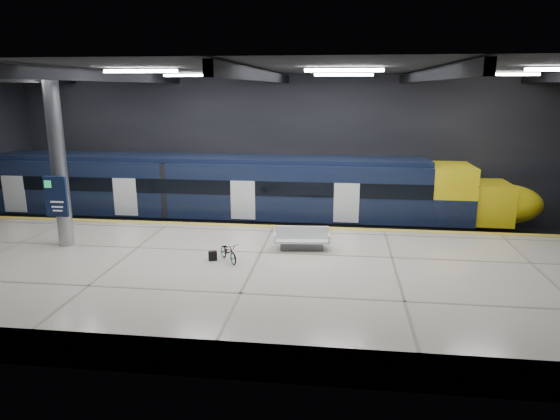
# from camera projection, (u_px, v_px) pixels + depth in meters

# --- Properties ---
(ground) EXTENTS (30.00, 30.00, 0.00)m
(ground) POSITION_uv_depth(u_px,v_px,m) (265.00, 270.00, 20.60)
(ground) COLOR black
(ground) RESTS_ON ground
(room_shell) EXTENTS (30.10, 16.10, 8.05)m
(room_shell) POSITION_uv_depth(u_px,v_px,m) (264.00, 130.00, 19.24)
(room_shell) COLOR black
(room_shell) RESTS_ON ground
(platform) EXTENTS (30.00, 11.00, 1.10)m
(platform) POSITION_uv_depth(u_px,v_px,m) (254.00, 280.00, 18.05)
(platform) COLOR beige
(platform) RESTS_ON ground
(safety_strip) EXTENTS (30.00, 0.40, 0.01)m
(safety_strip) POSITION_uv_depth(u_px,v_px,m) (274.00, 226.00, 22.98)
(safety_strip) COLOR gold
(safety_strip) RESTS_ON platform
(rails) EXTENTS (30.00, 1.52, 0.16)m
(rails) POSITION_uv_depth(u_px,v_px,m) (281.00, 231.00, 25.88)
(rails) COLOR gray
(rails) RESTS_ON ground
(train) EXTENTS (29.40, 2.84, 3.79)m
(train) POSITION_uv_depth(u_px,v_px,m) (225.00, 192.00, 25.75)
(train) COLOR black
(train) RESTS_ON ground
(bench) EXTENTS (2.24, 1.09, 0.96)m
(bench) POSITION_uv_depth(u_px,v_px,m) (302.00, 241.00, 19.65)
(bench) COLOR #595B60
(bench) RESTS_ON platform
(bicycle) EXTENTS (1.19, 1.38, 0.72)m
(bicycle) POSITION_uv_depth(u_px,v_px,m) (228.00, 252.00, 18.32)
(bicycle) COLOR #99999E
(bicycle) RESTS_ON platform
(pannier_bag) EXTENTS (0.35, 0.29, 0.35)m
(pannier_bag) POSITION_uv_depth(u_px,v_px,m) (213.00, 256.00, 18.44)
(pannier_bag) COLOR black
(pannier_bag) RESTS_ON platform
(info_column) EXTENTS (0.90, 0.78, 6.90)m
(info_column) POSITION_uv_depth(u_px,v_px,m) (58.00, 163.00, 19.49)
(info_column) COLOR #9EA0A5
(info_column) RESTS_ON platform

